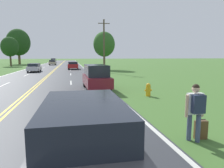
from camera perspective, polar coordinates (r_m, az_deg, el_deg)
hitchhiker_person at (r=6.32m, az=22.76°, el=-6.08°), size 0.59×0.43×1.73m
suitcase at (r=6.84m, az=24.03°, el=-11.84°), size 0.39×0.18×0.62m
fire_hydrant at (r=12.86m, az=10.32°, el=-1.58°), size 0.46×0.30×0.83m
utility_pole_midground at (r=31.67m, az=-2.30°, el=11.01°), size 1.80×0.24×8.11m
tree_left_verge at (r=70.67m, az=-25.19°, el=10.72°), size 7.21×7.21×11.00m
tree_behind_sign at (r=38.29m, az=-2.26°, el=11.26°), size 4.06×4.06×7.08m
tree_mid_treeline at (r=57.22m, az=-27.19°, el=9.43°), size 4.26×4.26×7.32m
car_dark_grey_suv_nearest at (r=4.29m, az=-8.04°, el=-14.72°), size 1.89×3.98×1.61m
car_maroon_suv_approaching at (r=15.25m, az=-4.56°, el=2.13°), size 1.82×4.52×1.87m
car_silver_hatchback_mid_near at (r=34.62m, az=-21.33°, el=4.48°), size 1.74×4.16×1.37m
car_red_hatchback_mid_far at (r=39.64m, az=-11.02°, el=5.32°), size 2.09×4.13×1.46m
car_champagne_sedan_receding at (r=60.51m, az=-16.66°, el=5.95°), size 1.98×4.86×1.43m
car_white_hatchback_distant at (r=69.59m, az=-16.49°, el=6.17°), size 1.77×3.73×1.37m
car_dark_blue_van_horizon at (r=83.30m, az=-16.36°, el=6.50°), size 1.95×4.05×1.64m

